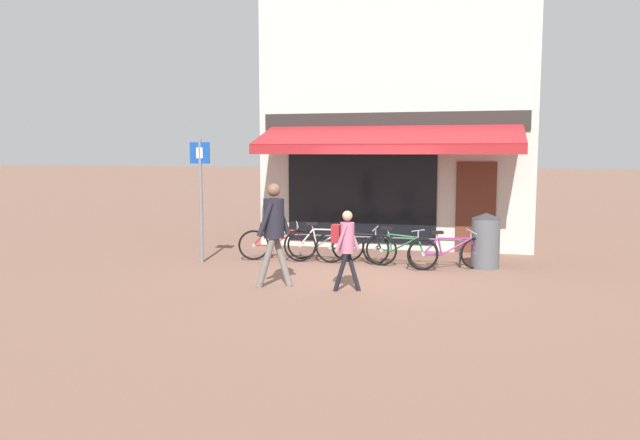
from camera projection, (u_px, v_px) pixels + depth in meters
name	position (u px, v px, depth m)	size (l,w,h in m)	color
ground_plane	(366.00, 273.00, 12.06)	(160.00, 160.00, 0.00)	brown
shop_front	(400.00, 118.00, 15.99)	(6.55, 4.62, 6.41)	beige
bike_rack_rail	(361.00, 240.00, 13.07)	(4.16, 0.04, 0.57)	#47494F
bicycle_red	(278.00, 243.00, 13.43)	(1.65, 0.70, 0.82)	black
bicycle_silver	(324.00, 244.00, 13.22)	(1.68, 0.60, 0.84)	black
bicycle_black	(355.00, 247.00, 12.90)	(1.74, 0.52, 0.80)	black
bicycle_green	(399.00, 249.00, 12.63)	(1.65, 0.75, 0.80)	black
bicycle_purple	(449.00, 252.00, 12.30)	(1.64, 0.75, 0.79)	black
pedestrian_adult	(274.00, 224.00, 10.70)	(0.60, 0.61, 1.81)	slate
pedestrian_child	(345.00, 240.00, 10.38)	(0.49, 0.38, 1.37)	black
litter_bin	(485.00, 240.00, 12.47)	(0.57, 0.57, 1.12)	#515459
parking_sign	(201.00, 188.00, 12.98)	(0.44, 0.07, 2.58)	slate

